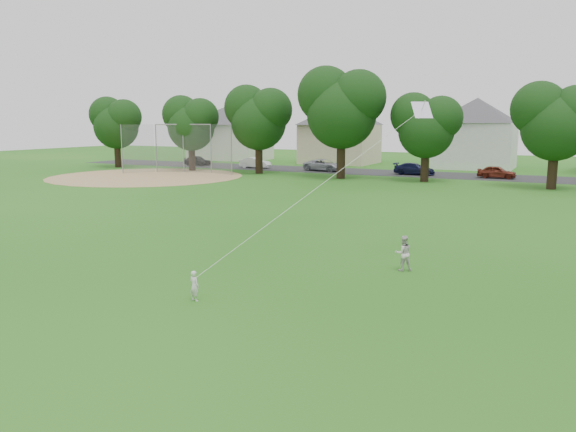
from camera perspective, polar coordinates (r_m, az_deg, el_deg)
The scene contains 10 objects.
ground at distance 16.94m, azimuth -9.37°, elevation -8.18°, with size 160.00×160.00×0.00m, color #1C5814.
street at distance 56.04m, azimuth 16.84°, elevation 3.94°, with size 90.00×7.00×0.01m, color #2D2D30.
dirt_infield at distance 54.53m, azimuth -14.18°, elevation 3.92°, with size 18.00×18.00×0.02m, color #9E7F51.
toddler at distance 16.53m, azimuth -9.50°, elevation -7.01°, with size 0.33×0.22×0.90m, color silver.
older_boy at distance 19.89m, azimuth 11.63°, elevation -3.73°, with size 0.60×0.47×1.24m, color silver.
kite at distance 18.27m, azimuth 3.36°, elevation 3.18°, with size 2.75×4.42×10.31m.
baseball_backstop at distance 57.53m, azimuth -10.77°, elevation 6.72°, with size 10.53×4.51×4.82m.
tree_row at distance 48.63m, azimuth 20.45°, elevation 10.02°, with size 81.65×8.88×10.53m.
parked_cars at distance 54.38m, azimuth 21.58°, elevation 4.15°, with size 70.63×2.52×1.22m.
house_row at distance 65.59m, azimuth 19.18°, elevation 8.67°, with size 77.33×14.23×10.34m.
Camera 1 is at (9.61, -12.97, 5.14)m, focal length 35.00 mm.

